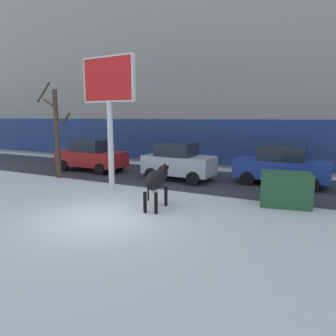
{
  "coord_description": "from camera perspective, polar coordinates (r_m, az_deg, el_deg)",
  "views": [
    {
      "loc": [
        6.13,
        -7.46,
        3.14
      ],
      "look_at": [
        0.55,
        3.54,
        1.1
      ],
      "focal_mm": 33.07,
      "sensor_mm": 36.0,
      "label": 1
    }
  ],
  "objects": [
    {
      "name": "building_facade",
      "position": [
        22.61,
        11.43,
        17.71
      ],
      "size": [
        44.0,
        6.1,
        13.0
      ],
      "color": "gray",
      "rests_on": "ground"
    },
    {
      "name": "ground_plane",
      "position": [
        10.15,
        -12.02,
        -8.84
      ],
      "size": [
        120.0,
        120.0,
        0.0
      ],
      "primitive_type": "plane",
      "color": "white"
    },
    {
      "name": "car_red_sedan",
      "position": [
        18.75,
        -13.97,
        2.27
      ],
      "size": [
        4.24,
        2.06,
        1.84
      ],
      "color": "red",
      "rests_on": "ground"
    },
    {
      "name": "car_blue_sedan",
      "position": [
        15.32,
        20.19,
        0.43
      ],
      "size": [
        4.24,
        2.06,
        1.84
      ],
      "color": "#233D9E",
      "rests_on": "ground"
    },
    {
      "name": "road_strip",
      "position": [
        16.02,
        3.87,
        -1.92
      ],
      "size": [
        60.0,
        5.6,
        0.01
      ],
      "primitive_type": "cube",
      "color": "#333338",
      "rests_on": "ground"
    },
    {
      "name": "pedestrian_near_billboard",
      "position": [
        17.31,
        23.47,
        1.11
      ],
      "size": [
        0.36,
        0.24,
        1.73
      ],
      "color": "#282833",
      "rests_on": "ground"
    },
    {
      "name": "billboard",
      "position": [
        13.25,
        -10.86,
        14.31
      ],
      "size": [
        2.53,
        0.31,
        5.56
      ],
      "color": "silver",
      "rests_on": "ground"
    },
    {
      "name": "dumpster",
      "position": [
        11.79,
        20.85,
        -3.67
      ],
      "size": [
        1.87,
        1.38,
        1.2
      ],
      "primitive_type": "cube",
      "rotation": [
        0.0,
        0.0,
        0.18
      ],
      "color": "#285633",
      "rests_on": "ground"
    },
    {
      "name": "bare_tree_left_lot",
      "position": [
        16.91,
        -19.89,
        6.56
      ],
      "size": [
        1.51,
        1.51,
        4.94
      ],
      "color": "#4C3828",
      "rests_on": "ground"
    },
    {
      "name": "car_silver_hatchback",
      "position": [
        15.52,
        1.93,
        1.18
      ],
      "size": [
        3.54,
        1.99,
        1.86
      ],
      "color": "#B7BABF",
      "rests_on": "ground"
    },
    {
      "name": "cow_black",
      "position": [
        10.6,
        -2.14,
        -2.3
      ],
      "size": [
        0.79,
        1.93,
        1.54
      ],
      "color": "black",
      "rests_on": "ground"
    }
  ]
}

